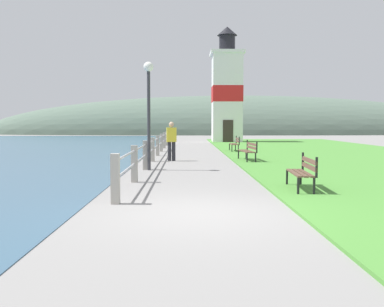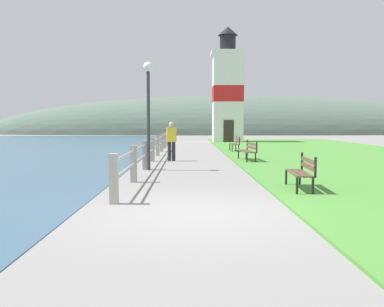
# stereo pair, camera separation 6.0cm
# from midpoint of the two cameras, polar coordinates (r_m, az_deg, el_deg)

# --- Properties ---
(ground_plane) EXTENTS (160.00, 160.00, 0.00)m
(ground_plane) POSITION_cam_midpoint_polar(r_m,az_deg,el_deg) (8.32, 0.71, -7.99)
(ground_plane) COLOR gray
(grass_verge) EXTENTS (12.00, 43.40, 0.06)m
(grass_verge) POSITION_cam_midpoint_polar(r_m,az_deg,el_deg) (24.06, 18.87, -0.20)
(grass_verge) COLOR #4C8E38
(grass_verge) RESTS_ON ground_plane
(seawall_railing) EXTENTS (0.18, 23.77, 1.09)m
(seawall_railing) POSITION_cam_midpoint_polar(r_m,az_deg,el_deg) (21.02, -5.01, 1.02)
(seawall_railing) COLOR #A8A399
(seawall_railing) RESTS_ON ground_plane
(park_bench_near) EXTENTS (0.59, 1.69, 0.94)m
(park_bench_near) POSITION_cam_midpoint_polar(r_m,az_deg,el_deg) (11.23, 14.47, -2.19)
(park_bench_near) COLOR brown
(park_bench_near) RESTS_ON ground_plane
(park_bench_midway) EXTENTS (0.61, 2.00, 0.94)m
(park_bench_midway) POSITION_cam_midpoint_polar(r_m,az_deg,el_deg) (19.41, 7.47, 0.52)
(park_bench_midway) COLOR brown
(park_bench_midway) RESTS_ON ground_plane
(park_bench_far) EXTENTS (0.49, 1.70, 0.94)m
(park_bench_far) POSITION_cam_midpoint_polar(r_m,az_deg,el_deg) (25.78, 5.72, 1.40)
(park_bench_far) COLOR brown
(park_bench_far) RESTS_ON ground_plane
(lighthouse) EXTENTS (3.00, 3.00, 10.31)m
(lighthouse) POSITION_cam_midpoint_polar(r_m,az_deg,el_deg) (39.00, 4.62, 8.17)
(lighthouse) COLOR white
(lighthouse) RESTS_ON ground_plane
(person_strolling) EXTENTS (0.47, 0.30, 1.79)m
(person_strolling) POSITION_cam_midpoint_polar(r_m,az_deg,el_deg) (19.57, -2.84, 1.84)
(person_strolling) COLOR #28282D
(person_strolling) RESTS_ON ground_plane
(lamp_post) EXTENTS (0.36, 0.36, 3.96)m
(lamp_post) POSITION_cam_midpoint_polar(r_m,az_deg,el_deg) (15.82, -5.91, 7.69)
(lamp_post) COLOR #333338
(lamp_post) RESTS_ON ground_plane
(distant_hillside) EXTENTS (80.00, 16.00, 12.00)m
(distant_hillside) POSITION_cam_midpoint_polar(r_m,az_deg,el_deg) (67.59, 6.23, 2.60)
(distant_hillside) COLOR #566B5B
(distant_hillside) RESTS_ON ground_plane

